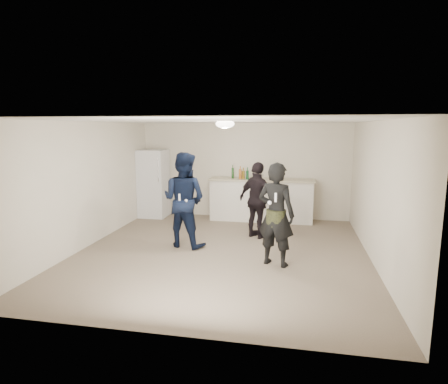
% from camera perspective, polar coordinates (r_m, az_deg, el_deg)
% --- Properties ---
extents(floor, '(6.00, 6.00, 0.00)m').
position_cam_1_polar(floor, '(7.33, -0.30, -9.15)').
color(floor, '#6B5B4C').
rests_on(floor, ground).
extents(ceiling, '(6.00, 6.00, 0.00)m').
position_cam_1_polar(ceiling, '(6.94, -0.32, 10.78)').
color(ceiling, silver).
rests_on(ceiling, wall_back).
extents(wall_back, '(6.00, 0.00, 6.00)m').
position_cam_1_polar(wall_back, '(9.96, 3.06, 3.25)').
color(wall_back, beige).
rests_on(wall_back, floor).
extents(wall_front, '(6.00, 0.00, 6.00)m').
position_cam_1_polar(wall_front, '(4.19, -8.37, -5.94)').
color(wall_front, beige).
rests_on(wall_front, floor).
extents(wall_left, '(0.00, 6.00, 6.00)m').
position_cam_1_polar(wall_left, '(8.02, -19.95, 1.10)').
color(wall_left, beige).
rests_on(wall_left, floor).
extents(wall_right, '(0.00, 6.00, 6.00)m').
position_cam_1_polar(wall_right, '(7.04, 22.23, -0.19)').
color(wall_right, beige).
rests_on(wall_right, floor).
extents(counter, '(2.60, 0.56, 1.05)m').
position_cam_1_polar(counter, '(9.69, 5.68, -1.31)').
color(counter, silver).
rests_on(counter, floor).
extents(counter_top, '(2.68, 0.64, 0.04)m').
position_cam_1_polar(counter_top, '(9.60, 5.74, 1.89)').
color(counter_top, '#B9AC90').
rests_on(counter_top, counter).
extents(fridge, '(0.70, 0.70, 1.80)m').
position_cam_1_polar(fridge, '(10.23, -10.67, 1.29)').
color(fridge, silver).
rests_on(fridge, floor).
extents(fridge_handle, '(0.02, 0.02, 0.60)m').
position_cam_1_polar(fridge_handle, '(9.74, -10.01, 3.26)').
color(fridge_handle, '#BCBCC1').
rests_on(fridge_handle, fridge).
extents(ceiling_dome, '(0.36, 0.36, 0.16)m').
position_cam_1_polar(ceiling_dome, '(7.23, 0.15, 10.34)').
color(ceiling_dome, white).
rests_on(ceiling_dome, ceiling).
extents(shaker, '(0.08, 0.08, 0.17)m').
position_cam_1_polar(shaker, '(9.64, 2.93, 2.59)').
color(shaker, silver).
rests_on(shaker, counter_top).
extents(man, '(1.07, 0.91, 1.91)m').
position_cam_1_polar(man, '(7.54, -6.12, -1.19)').
color(man, '#0E1B3B').
rests_on(man, floor).
extents(woman, '(0.77, 0.64, 1.81)m').
position_cam_1_polar(woman, '(6.51, 7.93, -3.42)').
color(woman, black).
rests_on(woman, floor).
extents(camo_shorts, '(0.34, 0.34, 0.28)m').
position_cam_1_polar(camo_shorts, '(6.52, 7.92, -3.88)').
color(camo_shorts, '#363C1B').
rests_on(camo_shorts, woman).
extents(spectator, '(1.04, 0.87, 1.66)m').
position_cam_1_polar(spectator, '(8.12, 5.15, -1.26)').
color(spectator, black).
rests_on(spectator, floor).
extents(remote_man, '(0.04, 0.04, 0.15)m').
position_cam_1_polar(remote_man, '(7.26, -6.78, -0.84)').
color(remote_man, white).
rests_on(remote_man, man).
extents(nunchuk_man, '(0.07, 0.07, 0.07)m').
position_cam_1_polar(nunchuk_man, '(7.26, -5.79, -1.38)').
color(nunchuk_man, white).
rests_on(nunchuk_man, man).
extents(remote_woman, '(0.04, 0.04, 0.15)m').
position_cam_1_polar(remote_woman, '(6.19, 7.88, -0.82)').
color(remote_woman, silver).
rests_on(remote_woman, woman).
extents(nunchuk_woman, '(0.07, 0.07, 0.07)m').
position_cam_1_polar(nunchuk_woman, '(6.25, 6.96, -1.64)').
color(nunchuk_woman, white).
rests_on(nunchuk_woman, woman).
extents(bottle_cluster, '(0.46, 0.20, 0.27)m').
position_cam_1_polar(bottle_cluster, '(9.53, 2.63, 2.71)').
color(bottle_cluster, brown).
rests_on(bottle_cluster, counter_top).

